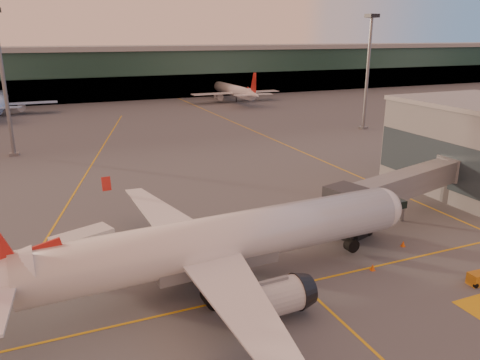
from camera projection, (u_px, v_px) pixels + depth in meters
name	position (u px, v px, depth m)	size (l,w,h in m)	color
ground	(276.00, 328.00, 35.31)	(600.00, 600.00, 0.00)	#4C4F54
taxi_markings	(101.00, 179.00, 71.67)	(100.12, 173.00, 0.01)	gold
terminal	(84.00, 73.00, 157.32)	(400.00, 20.00, 17.60)	#19382D
mast_west_near	(2.00, 73.00, 81.43)	(2.40, 2.40, 25.60)	slate
mast_east_near	(368.00, 64.00, 105.93)	(2.40, 2.40, 25.60)	slate
main_airplane	(212.00, 244.00, 39.75)	(41.97, 37.78, 12.67)	white
jet_bridge	(412.00, 184.00, 55.33)	(24.74, 9.33, 6.15)	slate
catering_truck	(84.00, 250.00, 42.68)	(5.75, 3.98, 4.10)	maroon
gpu_cart	(479.00, 279.00, 41.34)	(1.93, 1.21, 1.10)	#BB7417
pushback_tug	(355.00, 230.00, 51.09)	(4.21, 3.06, 1.94)	black
cone_nose	(403.00, 244.00, 48.81)	(0.49, 0.49, 0.62)	#E75A0C
cone_wing_left	(172.00, 217.00, 56.11)	(0.40, 0.40, 0.51)	#E75A0C
cone_fwd	(373.00, 267.00, 43.86)	(0.50, 0.50, 0.63)	#E75A0C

